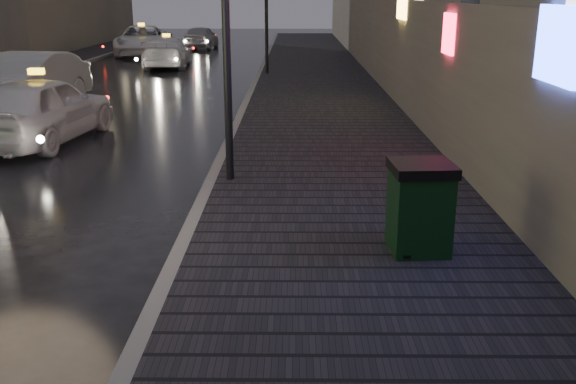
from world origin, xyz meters
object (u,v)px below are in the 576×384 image
taxi_near (40,109)px  taxi_mid (167,52)px  car_left_mid (27,82)px  car_far (201,37)px  trash_bin (420,206)px  taxi_far (142,40)px

taxi_near → taxi_mid: size_ratio=0.96×
car_left_mid → car_far: (2.09, 22.10, -0.13)m
trash_bin → taxi_near: size_ratio=0.25×
trash_bin → taxi_near: bearing=133.6°
trash_bin → car_far: car_far is taller
trash_bin → taxi_mid: bearing=104.5°
trash_bin → car_far: size_ratio=0.28×
trash_bin → car_left_mid: car_left_mid is taller
car_left_mid → taxi_far: bearing=99.4°
taxi_near → car_far: size_ratio=1.12×
trash_bin → taxi_far: (-10.25, 29.18, 0.06)m
taxi_near → taxi_far: (-2.72, 22.29, 0.02)m
taxi_near → car_left_mid: size_ratio=0.92×
trash_bin → car_far: bearing=98.7°
car_left_mid → car_far: size_ratio=1.22×
car_left_mid → car_far: car_left_mid is taller
taxi_mid → car_far: (0.13, 10.46, 0.00)m
car_left_mid → taxi_far: 17.91m
taxi_far → car_far: 5.01m
car_left_mid → taxi_far: (-0.64, 17.89, -0.03)m
car_left_mid → taxi_mid: car_left_mid is taller
car_left_mid → taxi_far: car_left_mid is taller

